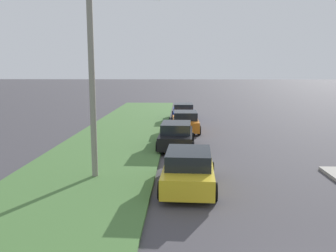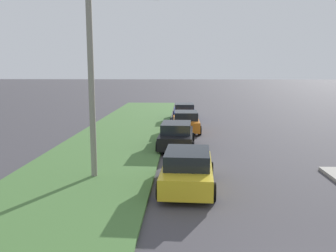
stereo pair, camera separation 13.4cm
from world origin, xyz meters
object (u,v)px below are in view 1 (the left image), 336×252
parked_car_black (176,135)px  parked_car_orange (185,122)px  parked_car_yellow (189,169)px  parked_car_blue (183,112)px  streetlight (101,70)px

parked_car_black → parked_car_orange: bearing=-4.2°
parked_car_yellow → parked_car_blue: same height
parked_car_orange → streetlight: bearing=161.5°
parked_car_black → parked_car_orange: (5.30, -0.57, 0.00)m
parked_car_yellow → parked_car_orange: same height
parked_car_black → streetlight: size_ratio=0.58×
parked_car_yellow → streetlight: streetlight is taller
parked_car_yellow → parked_car_blue: size_ratio=1.01×
parked_car_orange → parked_car_blue: (5.75, 0.10, 0.00)m
parked_car_black → parked_car_blue: same height
parked_car_orange → streetlight: (-11.06, 3.45, 3.67)m
parked_car_yellow → parked_car_orange: bearing=2.5°
parked_car_blue → streetlight: size_ratio=0.58×
parked_car_orange → parked_car_blue: same height
parked_car_yellow → parked_car_blue: bearing=2.8°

